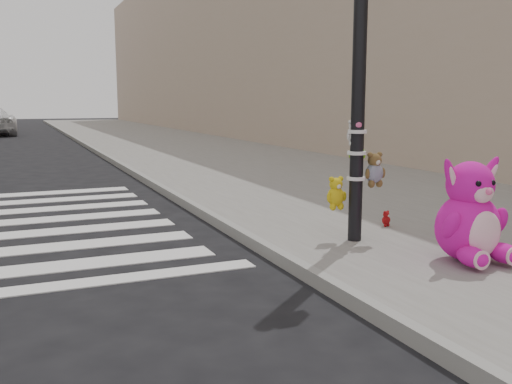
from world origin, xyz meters
name	(u,v)px	position (x,y,z in m)	size (l,w,h in m)	color
ground	(188,345)	(0.00, 0.00, 0.00)	(120.00, 120.00, 0.00)	black
sidewalk_near	(262,166)	(5.00, 10.00, 0.07)	(7.00, 80.00, 0.14)	slate
curb_edge	(133,173)	(1.55, 10.00, 0.07)	(0.12, 80.00, 0.15)	gray
bld_near	(285,29)	(10.50, 20.00, 5.00)	(5.00, 60.00, 10.00)	tan
signal_pole	(358,103)	(2.61, 1.81, 1.77)	(0.70, 0.48, 4.00)	black
pink_bunny	(470,218)	(3.20, 0.57, 0.59)	(0.78, 0.82, 1.11)	#E213A7
red_teddy	(386,219)	(3.40, 2.28, 0.25)	(0.15, 0.10, 0.21)	#9E0F12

